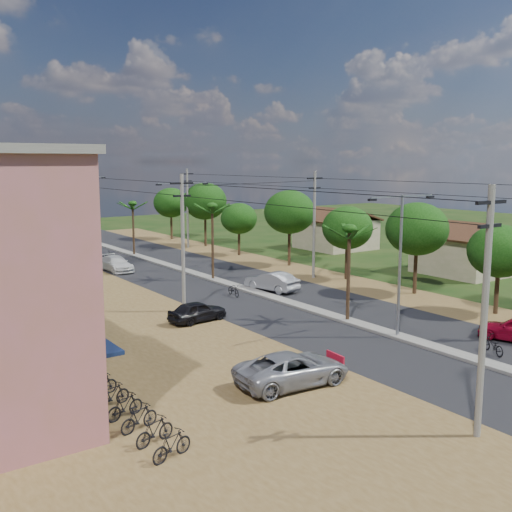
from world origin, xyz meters
The scene contains 35 objects.
ground centered at (0.00, 0.00, 0.00)m, with size 160.00×160.00×0.00m, color black.
road centered at (0.00, 15.00, 0.02)m, with size 12.00×110.00×0.04m, color black.
median centered at (0.00, 18.00, 0.09)m, with size 1.00×90.00×0.18m, color #605E56.
dirt_lot_west centered at (-15.00, 8.00, 0.02)m, with size 18.00×46.00×0.04m, color brown.
dirt_shoulder_east centered at (8.50, 15.00, 0.01)m, with size 5.00×90.00×0.03m, color brown.
house_east_near centered at (20.00, 10.00, 2.39)m, with size 7.60×7.50×4.60m.
house_east_far centered at (21.00, 28.00, 2.39)m, with size 7.60×7.50×4.60m.
tree_east_b centered at (9.30, 0.00, 4.11)m, with size 4.00×4.00×5.83m.
tree_east_c centered at (9.70, 7.00, 4.86)m, with size 4.60×4.60×6.83m.
tree_east_d centered at (9.40, 14.00, 4.34)m, with size 4.20×4.20×6.13m.
tree_east_e centered at (9.60, 22.00, 5.09)m, with size 4.80×4.80×7.14m.
tree_east_f centered at (9.20, 30.00, 3.89)m, with size 3.80×3.80×5.52m.
tree_east_g centered at (9.80, 38.00, 5.24)m, with size 5.00×5.00×7.38m.
tree_east_h centered at (9.50, 46.00, 4.64)m, with size 4.40×4.40×6.52m.
palm_median_near centered at (0.00, 4.00, 5.54)m, with size 2.00×2.00×6.15m.
palm_median_mid centered at (0.00, 20.00, 5.90)m, with size 2.00×2.00×6.55m.
palm_median_far centered at (0.00, 36.00, 5.26)m, with size 2.00×2.00×5.85m.
streetlight_near centered at (0.00, 0.00, 4.79)m, with size 5.10×0.18×8.00m.
streetlight_mid centered at (0.00, 25.00, 4.79)m, with size 5.10×0.18×8.00m.
streetlight_far centered at (0.00, 50.00, 4.79)m, with size 5.10×0.18×8.00m.
utility_pole_w_a centered at (-7.00, -10.00, 4.76)m, with size 1.60×0.24×9.00m.
utility_pole_w_b centered at (-7.00, 12.00, 4.76)m, with size 1.60×0.24×9.00m.
utility_pole_w_c centered at (-7.00, 34.00, 4.76)m, with size 1.60×0.24×9.00m.
utility_pole_w_d centered at (-7.00, 55.00, 4.76)m, with size 1.60×0.24×9.00m.
utility_pole_e_b centered at (7.50, 16.00, 4.76)m, with size 1.60×0.24×9.00m.
utility_pole_e_c centered at (7.50, 38.00, 4.76)m, with size 1.60×0.24×9.00m.
car_silver_mid centered at (1.50, 13.84, 0.73)m, with size 1.55×4.44×1.46m, color gray.
car_white_far centered at (-5.00, 28.54, 0.67)m, with size 1.88×4.61×1.34m, color beige.
car_parked_silver centered at (-9.30, -2.29, 0.73)m, with size 2.41×5.23×1.45m, color gray.
car_parked_dark centered at (-7.50, 9.35, 0.64)m, with size 1.51×3.76×1.28m, color black.
moto_rider_east centered at (1.77, -4.79, 0.46)m, with size 0.61×1.75×0.92m, color black.
moto_rider_west_a centered at (-1.85, 13.98, 0.46)m, with size 0.61×1.75×0.92m, color black.
moto_rider_west_b centered at (-3.24, 34.21, 0.49)m, with size 0.46×1.62×0.98m, color black.
roadside_sign centered at (-6.88, -2.40, 0.52)m, with size 0.18×1.26×1.04m.
parked_scooter_row centered at (-16.70, -1.30, 0.50)m, with size 1.73×8.67×1.00m.
Camera 1 is at (-25.05, -21.95, 9.75)m, focal length 42.00 mm.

